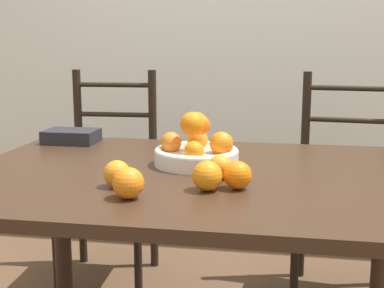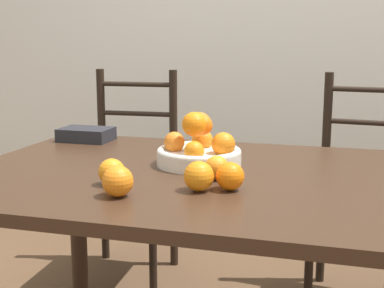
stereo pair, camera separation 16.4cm
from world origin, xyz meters
TOP-DOWN VIEW (x-y plane):
  - wall_back at (0.00, 1.54)m, footprint 8.00×0.06m
  - dining_table at (0.00, 0.00)m, footprint 1.45×1.03m
  - fruit_bowl at (-0.01, 0.09)m, footprint 0.27×0.27m
  - orange_loose_0 at (0.08, -0.07)m, footprint 0.07×0.07m
  - orange_loose_1 at (-0.12, -0.31)m, footprint 0.08×0.08m
  - orange_loose_2 at (-0.18, -0.21)m, footprint 0.07×0.07m
  - orange_loose_3 at (0.07, -0.20)m, footprint 0.08×0.08m
  - orange_loose_4 at (0.15, -0.17)m, footprint 0.08×0.08m
  - chair_left at (-0.56, 0.80)m, footprint 0.44×0.42m
  - chair_right at (0.54, 0.80)m, footprint 0.46×0.44m
  - book_stack at (-0.56, 0.38)m, footprint 0.20×0.14m

SIDE VIEW (x-z plane):
  - chair_left at x=-0.56m, z-range -0.01..0.99m
  - chair_right at x=0.54m, z-range -0.01..0.99m
  - dining_table at x=0.00m, z-range 0.28..1.02m
  - book_stack at x=-0.56m, z-range 0.75..0.80m
  - orange_loose_0 at x=0.08m, z-range 0.75..0.82m
  - orange_loose_2 at x=-0.18m, z-range 0.75..0.82m
  - orange_loose_4 at x=0.15m, z-range 0.75..0.82m
  - orange_loose_1 at x=-0.12m, z-range 0.75..0.83m
  - orange_loose_3 at x=0.07m, z-range 0.75..0.83m
  - fruit_bowl at x=-0.01m, z-range 0.71..0.89m
  - wall_back at x=0.00m, z-range 0.00..2.60m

